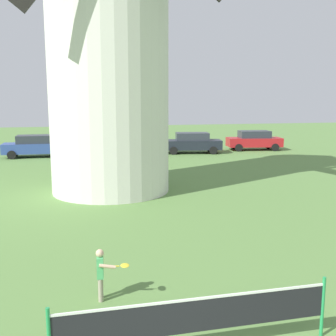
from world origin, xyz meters
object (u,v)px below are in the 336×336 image
Objects in this scene: parked_car_green at (111,144)px; parked_car_black at (192,143)px; tennis_net at (197,316)px; parked_car_blue at (36,146)px; windmill at (107,9)px; player_far at (102,271)px; parked_car_red at (254,140)px.

parked_car_green is 6.13m from parked_car_black.
tennis_net is at bearing -92.36° from parked_car_green.
parked_car_black is at bearing -2.47° from parked_car_blue.
tennis_net is 1.00× the size of parked_car_black.
windmill is 3.86× the size of parked_car_green.
parked_car_red is at bearing 58.45° from player_far.
tennis_net is 1.02× the size of parked_car_blue.
windmill is at bearing -121.92° from parked_car_black.
parked_car_black is (6.13, -0.29, 0.00)m from parked_car_green.
tennis_net is 27.87m from parked_car_red.
parked_car_green is 11.56m from parked_car_red.
parked_car_red reaches higher than tennis_net.
tennis_net is 24.50m from parked_car_green.
player_far is (-1.35, 2.22, -0.06)m from tennis_net.
parked_car_green and parked_car_red have the same top height.
parked_car_blue is 1.09× the size of parked_car_green.
windmill is at bearing -135.75° from parked_car_red.
parked_car_green is (2.36, 22.26, 0.18)m from player_far.
parked_car_red is (5.43, 0.68, -0.00)m from parked_car_black.
windmill is at bearing -71.17° from parked_car_blue.
parked_car_green is at bearing 177.31° from parked_car_black.
parked_car_red is (16.89, 0.19, -0.00)m from parked_car_blue.
windmill is 13.96m from parked_car_green.
windmill is 3.45× the size of parked_car_black.
tennis_net is at bearing -80.07° from parked_car_blue.
parked_car_green is (1.17, 12.00, -7.04)m from windmill.
parked_car_green reaches higher than player_far.
parked_car_blue is at bearing 177.53° from parked_car_black.
parked_car_blue is 1.00× the size of parked_car_red.
windmill is 14.69m from parked_car_blue.
parked_car_black is at bearing -2.69° from parked_car_green.
player_far is 26.59m from parked_car_red.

